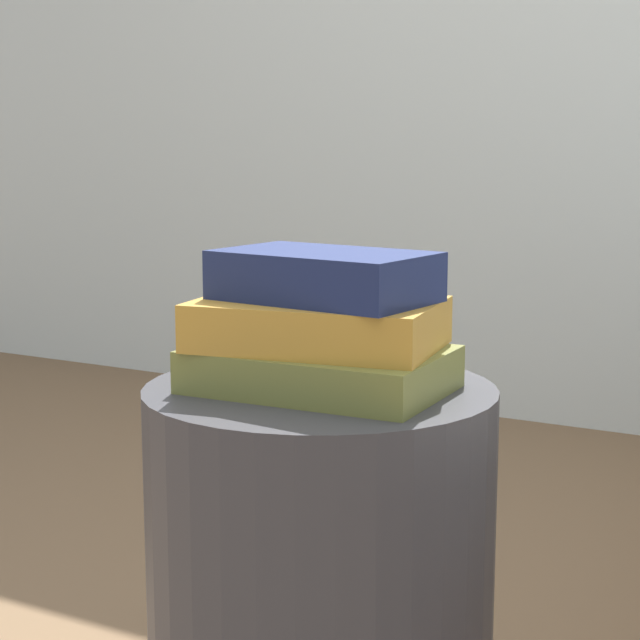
# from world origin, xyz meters

# --- Properties ---
(side_table) EXTENTS (0.44, 0.44, 0.54)m
(side_table) POSITION_xyz_m (0.00, 0.00, 0.27)
(side_table) COLOR #333338
(side_table) RESTS_ON ground_plane
(book_olive) EXTENTS (0.31, 0.21, 0.05)m
(book_olive) POSITION_xyz_m (0.01, -0.01, 0.57)
(book_olive) COLOR olive
(book_olive) RESTS_ON side_table
(book_ochre) EXTENTS (0.31, 0.23, 0.06)m
(book_ochre) POSITION_xyz_m (0.00, -0.01, 0.62)
(book_ochre) COLOR #B7842D
(book_ochre) RESTS_ON book_olive
(book_navy) EXTENTS (0.27, 0.18, 0.06)m
(book_navy) POSITION_xyz_m (0.01, 0.00, 0.68)
(book_navy) COLOR #19234C
(book_navy) RESTS_ON book_ochre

